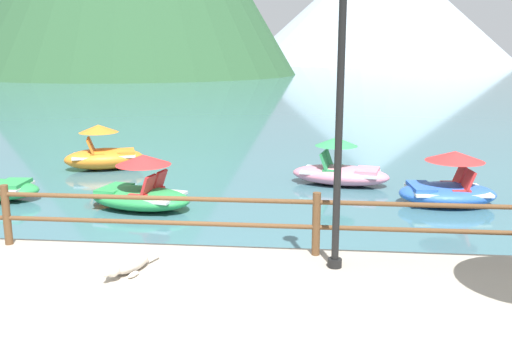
{
  "coord_description": "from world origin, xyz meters",
  "views": [
    {
      "loc": [
        2.25,
        -6.29,
        3.39
      ],
      "look_at": [
        1.16,
        5.0,
        0.9
      ],
      "focal_mm": 39.1,
      "sensor_mm": 36.0,
      "label": 1
    }
  ],
  "objects_px": {
    "pedal_boat_5": "(140,191)",
    "pedal_boat_0": "(448,186)",
    "lamp_post": "(340,95)",
    "dog_resting": "(128,264)",
    "pedal_boat_3": "(104,154)",
    "pedal_boat_6": "(340,170)"
  },
  "relations": [
    {
      "from": "dog_resting",
      "to": "pedal_boat_6",
      "type": "distance_m",
      "value": 7.73
    },
    {
      "from": "lamp_post",
      "to": "pedal_boat_5",
      "type": "relative_size",
      "value": 1.57
    },
    {
      "from": "dog_resting",
      "to": "pedal_boat_6",
      "type": "bearing_deg",
      "value": 65.47
    },
    {
      "from": "lamp_post",
      "to": "dog_resting",
      "type": "distance_m",
      "value": 3.63
    },
    {
      "from": "pedal_boat_3",
      "to": "pedal_boat_5",
      "type": "relative_size",
      "value": 0.98
    },
    {
      "from": "lamp_post",
      "to": "pedal_boat_3",
      "type": "height_order",
      "value": "lamp_post"
    },
    {
      "from": "lamp_post",
      "to": "pedal_boat_5",
      "type": "xyz_separation_m",
      "value": [
        -3.99,
        3.92,
        -2.4
      ]
    },
    {
      "from": "dog_resting",
      "to": "pedal_boat_5",
      "type": "relative_size",
      "value": 0.4
    },
    {
      "from": "pedal_boat_5",
      "to": "pedal_boat_0",
      "type": "bearing_deg",
      "value": 8.31
    },
    {
      "from": "pedal_boat_0",
      "to": "lamp_post",
      "type": "bearing_deg",
      "value": -118.8
    },
    {
      "from": "dog_resting",
      "to": "pedal_boat_5",
      "type": "height_order",
      "value": "pedal_boat_5"
    },
    {
      "from": "dog_resting",
      "to": "pedal_boat_3",
      "type": "bearing_deg",
      "value": 112.59
    },
    {
      "from": "pedal_boat_5",
      "to": "pedal_boat_6",
      "type": "bearing_deg",
      "value": 30.9
    },
    {
      "from": "lamp_post",
      "to": "pedal_boat_3",
      "type": "distance_m",
      "value": 10.26
    },
    {
      "from": "lamp_post",
      "to": "pedal_boat_5",
      "type": "height_order",
      "value": "lamp_post"
    },
    {
      "from": "pedal_boat_0",
      "to": "pedal_boat_3",
      "type": "height_order",
      "value": "pedal_boat_3"
    },
    {
      "from": "pedal_boat_0",
      "to": "pedal_boat_6",
      "type": "height_order",
      "value": "pedal_boat_6"
    },
    {
      "from": "pedal_boat_3",
      "to": "pedal_boat_6",
      "type": "relative_size",
      "value": 0.93
    },
    {
      "from": "pedal_boat_0",
      "to": "pedal_boat_3",
      "type": "bearing_deg",
      "value": 162.02
    },
    {
      "from": "pedal_boat_5",
      "to": "pedal_boat_6",
      "type": "distance_m",
      "value": 5.12
    },
    {
      "from": "pedal_boat_5",
      "to": "pedal_boat_6",
      "type": "height_order",
      "value": "pedal_boat_6"
    },
    {
      "from": "pedal_boat_0",
      "to": "pedal_boat_6",
      "type": "relative_size",
      "value": 0.84
    }
  ]
}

